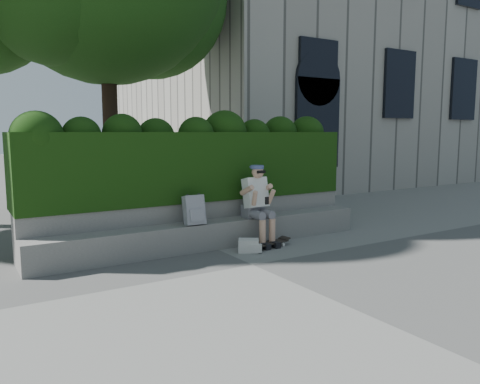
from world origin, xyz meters
TOP-DOWN VIEW (x-y plane):
  - ground at (0.00, 0.00)m, footprint 80.00×80.00m
  - bench_ledge at (0.00, 1.25)m, footprint 6.00×0.45m
  - planter_wall at (0.00, 1.73)m, footprint 6.00×0.50m
  - hedge at (0.00, 1.95)m, footprint 6.00×1.00m
  - building at (9.00, 11.00)m, footprint 12.00×12.00m
  - person at (0.80, 1.07)m, footprint 0.40×0.76m
  - skateboard at (0.77, 0.71)m, footprint 0.86×0.35m
  - backpack_plaid at (-0.39, 1.15)m, footprint 0.34×0.19m
  - backpack_ground at (0.35, 0.66)m, footprint 0.40×0.37m

SIDE VIEW (x-z plane):
  - ground at x=0.00m, z-range 0.00..0.00m
  - skateboard at x=0.77m, z-range 0.03..0.12m
  - backpack_ground at x=0.35m, z-range 0.00..0.21m
  - bench_ledge at x=0.00m, z-range 0.00..0.45m
  - planter_wall at x=0.00m, z-range 0.00..0.75m
  - backpack_plaid at x=-0.39m, z-range 0.45..0.93m
  - person at x=0.80m, z-range 0.06..1.44m
  - hedge at x=0.00m, z-range 0.75..1.95m
  - building at x=9.00m, z-range 0.00..15.00m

